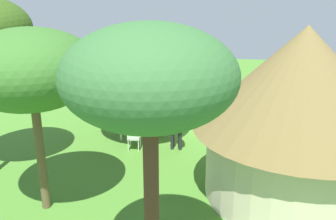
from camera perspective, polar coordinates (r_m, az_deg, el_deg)
name	(u,v)px	position (r m, az deg, el deg)	size (l,w,h in m)	color
ground_plane	(182,130)	(15.37, 2.26, -3.23)	(36.00, 36.00, 0.00)	#467D2A
thatched_hut	(299,109)	(10.32, 19.94, 0.11)	(5.69, 5.69, 4.79)	beige
shade_umbrella	(138,73)	(13.88, -4.67, 5.82)	(3.83, 3.83, 3.00)	brown
patio_dining_table	(140,122)	(14.43, -4.47, -1.91)	(1.51, 1.13, 0.74)	silver
patio_chair_near_lawn	(170,123)	(14.73, 0.30, -2.01)	(0.55, 0.57, 0.90)	silver
patio_chair_east_end	(121,118)	(15.41, -7.36, -1.25)	(0.60, 0.61, 0.90)	silver
patio_chair_near_hut	(134,137)	(13.34, -5.43, -4.28)	(0.45, 0.43, 0.90)	silver
guest_beside_umbrella	(180,125)	(13.25, 1.90, -2.43)	(0.32, 0.54, 1.56)	#242525
guest_behind_table	(173,123)	(13.28, 0.73, -2.09)	(0.25, 0.59, 1.66)	#232227
standing_watcher	(245,100)	(16.30, 12.06, 1.55)	(0.42, 0.57, 1.76)	black
zebra_nearest_camera	(199,94)	(17.44, 4.83, 2.57)	(0.88, 2.09, 1.48)	silver
zebra_by_umbrella	(145,98)	(16.62, -3.68, 1.87)	(1.51, 1.94, 1.49)	silver
acacia_tree_left_background	(150,79)	(5.72, -2.93, 4.89)	(2.84, 2.84, 5.15)	#4B3021
acacia_tree_right_background	(31,70)	(9.35, -20.81, 5.96)	(3.32, 3.32, 4.80)	brown
brick_patio_kerb	(141,100)	(19.56, -4.30, 1.53)	(2.80, 0.36, 0.08)	#A3554E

